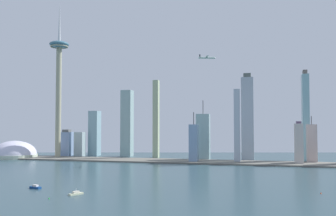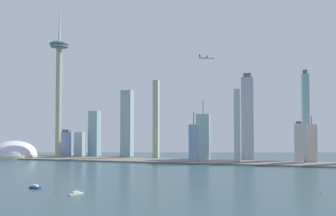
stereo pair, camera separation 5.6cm
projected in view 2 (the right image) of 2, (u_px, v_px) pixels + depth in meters
waterfront_pier at (177, 161)px, 748.40m from camera, size 817.21×78.21×2.77m
observation_tower at (59, 72)px, 840.29m from camera, size 43.72×43.72×359.94m
stadium_dome at (14, 154)px, 835.59m from camera, size 102.06×102.06×60.11m
skyscraper_0 at (248, 118)px, 778.27m from camera, size 25.31×21.95×183.13m
skyscraper_1 at (156, 119)px, 846.06m from camera, size 12.57×14.05×176.73m
skyscraper_2 at (306, 117)px, 769.38m from camera, size 13.66×26.92×188.74m
skyscraper_3 at (237, 126)px, 732.46m from camera, size 12.05×12.40×145.44m
skyscraper_4 at (67, 143)px, 902.83m from camera, size 27.54×25.97×63.13m
skyscraper_5 at (80, 144)px, 870.74m from camera, size 21.45×18.27×57.47m
skyscraper_6 at (194, 143)px, 737.74m from camera, size 16.18×23.70×99.83m
skyscraper_7 at (312, 144)px, 720.81m from camera, size 19.01×13.21×91.83m
skyscraper_9 at (299, 144)px, 697.78m from camera, size 15.21×17.21×81.33m
skyscraper_10 at (127, 123)px, 883.20m from camera, size 25.14×24.67×156.94m
skyscraper_11 at (95, 133)px, 901.74m from camera, size 23.23×24.81×108.22m
skyscraper_12 at (203, 137)px, 784.53m from camera, size 27.94×21.37×126.33m
boat_1 at (76, 193)px, 396.37m from camera, size 12.38×16.30×7.18m
boat_2 at (35, 187)px, 434.84m from camera, size 15.35×8.48×4.49m
channel_buoy_0 at (321, 193)px, 402.40m from camera, size 1.84×1.84×1.59m
channel_buoy_1 at (49, 198)px, 373.70m from camera, size 1.47×1.47×1.99m
airplane at (207, 58)px, 751.54m from camera, size 33.34×30.75×8.87m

